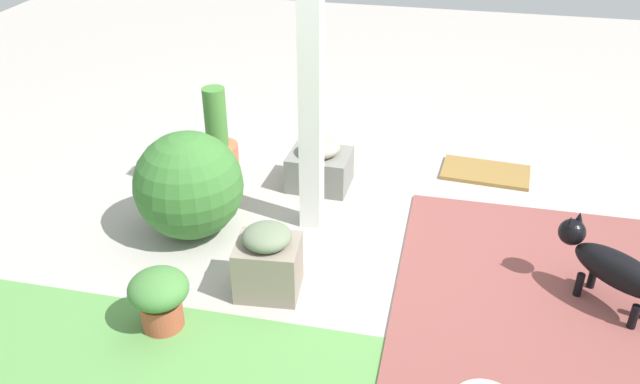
# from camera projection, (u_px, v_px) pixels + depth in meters

# --- Properties ---
(ground_plane) EXTENTS (12.00, 12.00, 0.00)m
(ground_plane) POSITION_uv_depth(u_px,v_px,m) (368.00, 233.00, 4.48)
(ground_plane) COLOR #ACA59E
(brick_path) EXTENTS (1.80, 2.40, 0.02)m
(brick_path) POSITION_uv_depth(u_px,v_px,m) (553.00, 319.00, 3.71)
(brick_path) COLOR brown
(brick_path) RESTS_ON ground
(porch_pillar) EXTENTS (0.14, 0.14, 2.03)m
(porch_pillar) POSITION_uv_depth(u_px,v_px,m) (311.00, 86.00, 4.08)
(porch_pillar) COLOR white
(porch_pillar) RESTS_ON ground
(stone_planter_nearest) EXTENTS (0.46, 0.39, 0.40)m
(stone_planter_nearest) POSITION_uv_depth(u_px,v_px,m) (320.00, 165.00, 4.96)
(stone_planter_nearest) COLOR slate
(stone_planter_nearest) RESTS_ON ground
(stone_planter_mid) EXTENTS (0.39, 0.35, 0.45)m
(stone_planter_mid) POSITION_uv_depth(u_px,v_px,m) (268.00, 261.00, 3.84)
(stone_planter_mid) COLOR gray
(stone_planter_mid) RESTS_ON ground
(round_shrub) EXTENTS (0.72, 0.72, 0.72)m
(round_shrub) POSITION_uv_depth(u_px,v_px,m) (189.00, 185.00, 4.32)
(round_shrub) COLOR #376F2F
(round_shrub) RESTS_ON ground
(terracotta_pot_broad) EXTENTS (0.33, 0.33, 0.36)m
(terracotta_pot_broad) POSITION_uv_depth(u_px,v_px,m) (160.00, 296.00, 3.57)
(terracotta_pot_broad) COLOR #AB4C35
(terracotta_pot_broad) RESTS_ON ground
(terracotta_pot_tall) EXTENTS (0.31, 0.31, 0.72)m
(terracotta_pot_tall) POSITION_uv_depth(u_px,v_px,m) (218.00, 145.00, 5.09)
(terracotta_pot_tall) COLOR #BB6241
(terracotta_pot_tall) RESTS_ON ground
(dog) EXTENTS (0.60, 0.55, 0.48)m
(dog) POSITION_uv_depth(u_px,v_px,m) (612.00, 266.00, 3.70)
(dog) COLOR black
(dog) RESTS_ON ground
(doormat) EXTENTS (0.70, 0.44, 0.03)m
(doormat) POSITION_uv_depth(u_px,v_px,m) (485.00, 172.00, 5.20)
(doormat) COLOR olive
(doormat) RESTS_ON ground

